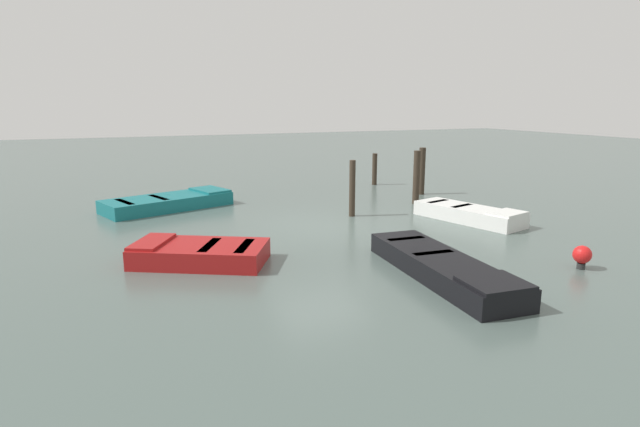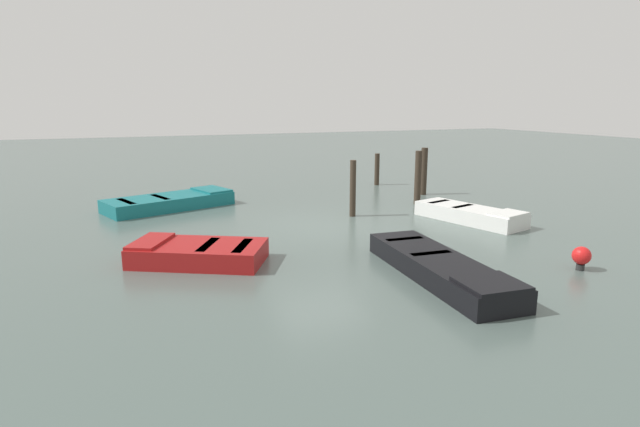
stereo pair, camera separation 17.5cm
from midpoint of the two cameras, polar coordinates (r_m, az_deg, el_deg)
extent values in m
plane|color=#4C5B56|center=(13.74, 0.37, -1.43)|extent=(80.00, 80.00, 0.00)
cube|color=black|center=(10.01, 13.57, -5.87)|extent=(4.12, 1.39, 0.40)
cube|color=gray|center=(9.97, 13.61, -5.10)|extent=(3.49, 1.10, 0.04)
cube|color=black|center=(8.71, 19.07, -7.39)|extent=(0.96, 1.04, 0.06)
cube|color=#776E5D|center=(10.20, 12.74, -4.42)|extent=(0.26, 0.86, 0.04)
cube|color=#776E5D|center=(11.14, 9.85, -2.88)|extent=(0.26, 0.86, 0.04)
cube|color=#14666B|center=(16.66, -16.16, 1.23)|extent=(2.66, 4.12, 0.40)
cube|color=beige|center=(16.63, -16.19, 1.71)|extent=(2.17, 3.47, 0.04)
cube|color=#14666B|center=(17.30, -11.72, 2.63)|extent=(1.54, 1.24, 0.06)
cube|color=#9B9789|center=(16.51, -17.09, 1.71)|extent=(1.16, 0.57, 0.04)
cube|color=#9B9789|center=(16.11, -20.51, 1.22)|extent=(1.16, 0.57, 0.04)
cube|color=silver|center=(14.88, 16.60, -0.08)|extent=(3.26, 1.82, 0.40)
cube|color=#334772|center=(14.85, 16.63, 0.44)|extent=(2.75, 1.48, 0.04)
cube|color=silver|center=(14.18, 20.57, -0.01)|extent=(0.90, 1.09, 0.06)
cube|color=navy|center=(14.98, 15.92, 0.74)|extent=(0.41, 0.85, 0.04)
cube|color=navy|center=(15.49, 13.42, 1.25)|extent=(0.41, 0.85, 0.04)
cube|color=maroon|center=(10.89, -12.88, -4.35)|extent=(2.48, 2.99, 0.40)
cube|color=black|center=(10.85, -12.92, -3.64)|extent=(2.02, 2.49, 0.04)
cube|color=maroon|center=(11.21, -17.95, -2.95)|extent=(1.37, 1.11, 0.06)
cube|color=black|center=(10.78, -11.92, -3.48)|extent=(1.04, 0.69, 0.04)
cube|color=black|center=(10.58, -8.16, -3.64)|extent=(1.04, 0.69, 0.04)
cylinder|color=#33281E|center=(16.92, 11.14, 3.95)|extent=(0.21, 0.21, 1.73)
cylinder|color=#33281E|center=(20.65, 6.61, 4.92)|extent=(0.19, 0.19, 1.26)
cylinder|color=#33281E|center=(18.72, 11.76, 4.62)|extent=(0.23, 0.23, 1.68)
cylinder|color=#33281E|center=(14.83, 4.02, 2.80)|extent=(0.18, 0.18, 1.64)
cylinder|color=#262626|center=(11.48, 27.39, -5.32)|extent=(0.16, 0.16, 0.12)
sphere|color=red|center=(11.41, 27.51, -4.17)|extent=(0.36, 0.36, 0.36)
camera|label=1|loc=(0.09, -89.63, 0.08)|focal=28.72mm
camera|label=2|loc=(0.09, 90.37, -0.08)|focal=28.72mm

